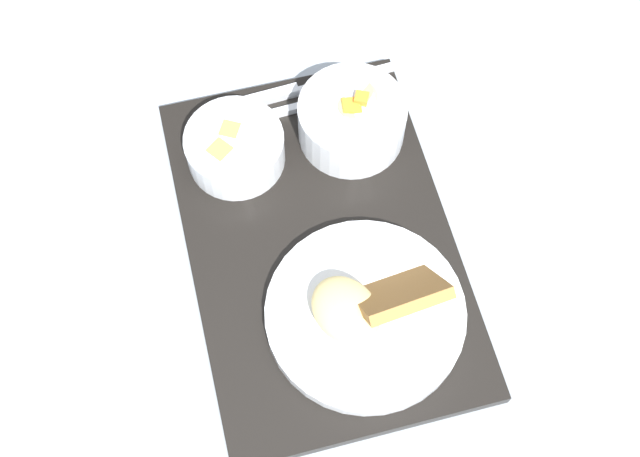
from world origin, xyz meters
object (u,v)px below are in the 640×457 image
(plate_main, at_px, (365,312))
(spoon, at_px, (303,106))
(bowl_salad, at_px, (352,119))
(bowl_soup, at_px, (235,146))
(knife, at_px, (292,92))

(plate_main, distance_m, spoon, 0.27)
(bowl_salad, distance_m, spoon, 0.07)
(bowl_salad, relative_size, plate_main, 0.59)
(bowl_soup, xyz_separation_m, spoon, (-0.06, 0.09, -0.02))
(bowl_salad, relative_size, spoon, 0.95)
(bowl_soup, bearing_deg, bowl_salad, 95.15)
(bowl_salad, distance_m, knife, 0.09)
(spoon, bearing_deg, knife, 107.00)
(bowl_salad, relative_size, bowl_soup, 1.10)
(bowl_salad, bearing_deg, knife, -137.72)
(knife, relative_size, spoon, 1.53)
(bowl_salad, height_order, plate_main, plate_main)
(bowl_soup, xyz_separation_m, knife, (-0.08, 0.08, -0.02))
(bowl_salad, height_order, spoon, bowl_salad)
(spoon, bearing_deg, bowl_soup, -154.98)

